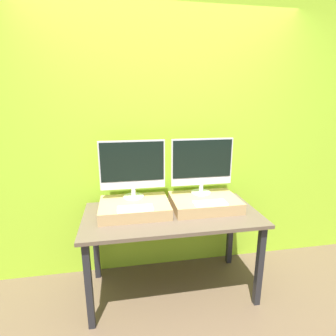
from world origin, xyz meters
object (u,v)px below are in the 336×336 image
(monitor_left, at_px, (133,167))
(keyboard_left, at_px, (135,208))
(monitor_right, at_px, (202,164))
(keyboard_right, at_px, (210,203))

(monitor_left, bearing_deg, keyboard_left, -90.00)
(monitor_right, bearing_deg, monitor_left, 180.00)
(keyboard_left, relative_size, keyboard_right, 1.00)
(monitor_left, relative_size, keyboard_right, 2.00)
(monitor_left, distance_m, keyboard_right, 0.73)
(keyboard_left, distance_m, keyboard_right, 0.62)
(keyboard_left, distance_m, monitor_right, 0.73)
(monitor_left, distance_m, keyboard_left, 0.38)
(keyboard_right, bearing_deg, monitor_left, 157.17)
(keyboard_right, bearing_deg, monitor_right, 90.00)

